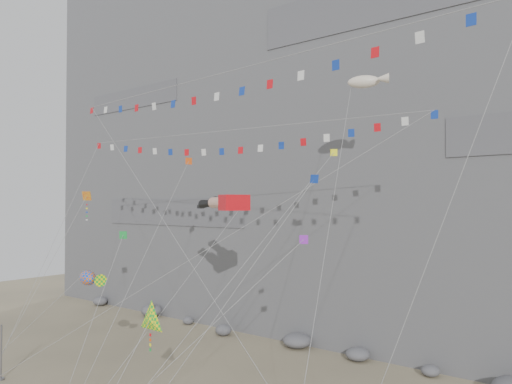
# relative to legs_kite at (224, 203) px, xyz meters

# --- Properties ---
(cliff) EXTENTS (80.00, 28.00, 50.00)m
(cliff) POSITION_rel_legs_kite_xyz_m (1.23, 23.45, 11.95)
(cliff) COLOR slate
(cliff) RESTS_ON ground
(talus_boulders) EXTENTS (60.00, 3.00, 1.20)m
(talus_boulders) POSITION_rel_legs_kite_xyz_m (1.23, 8.45, -12.45)
(talus_boulders) COLOR slate
(talus_boulders) RESTS_ON ground
(anchor_pole_left) EXTENTS (0.12, 0.12, 4.06)m
(anchor_pole_left) POSITION_rel_legs_kite_xyz_m (-11.34, -11.92, -11.02)
(anchor_pole_left) COLOR slate
(anchor_pole_left) RESTS_ON ground
(legs_kite) EXTENTS (7.90, 19.90, 21.24)m
(legs_kite) POSITION_rel_legs_kite_xyz_m (0.00, 0.00, 0.00)
(legs_kite) COLOR red
(legs_kite) RESTS_ON ground
(flag_banner_upper) EXTENTS (31.31, 15.04, 25.78)m
(flag_banner_upper) POSITION_rel_legs_kite_xyz_m (0.13, 0.61, 5.80)
(flag_banner_upper) COLOR red
(flag_banner_upper) RESTS_ON ground
(flag_banner_lower) EXTENTS (35.16, 5.95, 24.36)m
(flag_banner_lower) POSITION_rel_legs_kite_xyz_m (5.11, -5.24, 8.47)
(flag_banner_lower) COLOR red
(flag_banner_lower) RESTS_ON ground
(harlequin_kite) EXTENTS (3.45, 7.27, 15.24)m
(harlequin_kite) POSITION_rel_legs_kite_xyz_m (-10.47, -5.51, 0.50)
(harlequin_kite) COLOR red
(harlequin_kite) RESTS_ON ground
(fish_windsock) EXTENTS (9.81, 5.34, 11.61)m
(fish_windsock) POSITION_rel_legs_kite_xyz_m (-6.34, -8.03, -5.55)
(fish_windsock) COLOR orange
(fish_windsock) RESTS_ON ground
(delta_kite) EXTENTS (2.21, 5.31, 8.43)m
(delta_kite) POSITION_rel_legs_kite_xyz_m (4.48, -11.14, -6.54)
(delta_kite) COLOR #FFEC0D
(delta_kite) RESTS_ON ground
(blimp_windsock) EXTENTS (4.88, 15.23, 25.96)m
(blimp_windsock) POSITION_rel_legs_kite_xyz_m (10.41, 3.27, 8.59)
(blimp_windsock) COLOR beige
(blimp_windsock) RESTS_ON ground
(small_kite_a) EXTENTS (3.46, 13.21, 20.82)m
(small_kite_a) POSITION_rel_legs_kite_xyz_m (-2.87, -1.27, 3.11)
(small_kite_a) COLOR #E55013
(small_kite_a) RESTS_ON ground
(small_kite_b) EXTENTS (7.92, 11.22, 16.75)m
(small_kite_b) POSITION_rel_legs_kite_xyz_m (9.96, -4.30, -2.39)
(small_kite_b) COLOR purple
(small_kite_b) RESTS_ON ground
(small_kite_c) EXTENTS (3.44, 7.54, 13.06)m
(small_kite_c) POSITION_rel_legs_kite_xyz_m (-2.47, -7.83, -2.41)
(small_kite_c) COLOR green
(small_kite_c) RESTS_ON ground
(small_kite_d) EXTENTS (5.35, 17.12, 23.78)m
(small_kite_d) POSITION_rel_legs_kite_xyz_m (9.34, 0.16, 2.97)
(small_kite_d) COLOR #FFFA15
(small_kite_d) RESTS_ON ground
(small_kite_e) EXTENTS (8.36, 7.11, 17.48)m
(small_kite_e) POSITION_rel_legs_kite_xyz_m (12.40, -7.19, 0.85)
(small_kite_e) COLOR #1234A0
(small_kite_e) RESTS_ON ground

